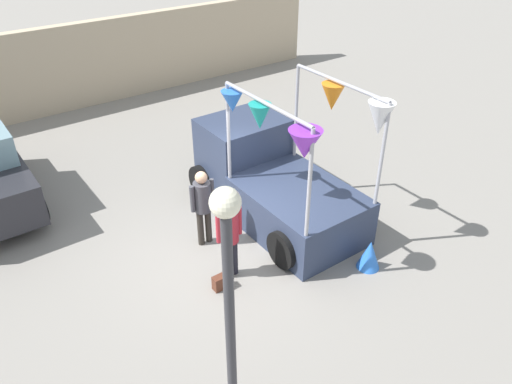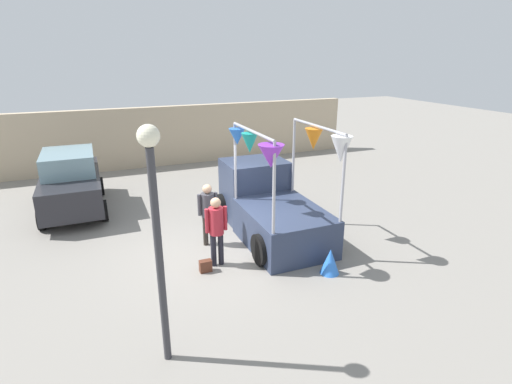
{
  "view_description": "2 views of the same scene",
  "coord_description": "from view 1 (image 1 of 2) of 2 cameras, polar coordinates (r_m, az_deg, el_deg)",
  "views": [
    {
      "loc": [
        -4.16,
        -6.62,
        6.34
      ],
      "look_at": [
        0.63,
        0.03,
        1.12
      ],
      "focal_mm": 35.0,
      "sensor_mm": 36.0,
      "label": 1
    },
    {
      "loc": [
        -2.79,
        -8.73,
        4.76
      ],
      "look_at": [
        0.72,
        -0.24,
        1.57
      ],
      "focal_mm": 28.0,
      "sensor_mm": 36.0,
      "label": 2
    }
  ],
  "objects": [
    {
      "name": "folded_kite_bundle_azure",
      "position": [
        9.71,
        12.84,
        -6.99
      ],
      "size": [
        0.45,
        0.45,
        0.6
      ],
      "primitive_type": "cone",
      "rotation": [
        0.0,
        0.0,
        3.11
      ],
      "color": "blue",
      "rests_on": "ground"
    },
    {
      "name": "brick_boundary_wall",
      "position": [
        16.93,
        -20.4,
        13.18
      ],
      "size": [
        18.0,
        0.36,
        2.6
      ],
      "primitive_type": "cube",
      "color": "tan",
      "rests_on": "ground"
    },
    {
      "name": "ground_plane",
      "position": [
        10.07,
        -2.81,
        -6.59
      ],
      "size": [
        60.0,
        60.0,
        0.0
      ],
      "primitive_type": "plane",
      "color": "gray"
    },
    {
      "name": "person_customer",
      "position": [
        8.86,
        -3.08,
        -4.44
      ],
      "size": [
        0.53,
        0.34,
        1.69
      ],
      "color": "black",
      "rests_on": "ground"
    },
    {
      "name": "handbag",
      "position": [
        9.16,
        -4.09,
        -10.25
      ],
      "size": [
        0.28,
        0.16,
        0.28
      ],
      "primitive_type": "cube",
      "color": "#592D1E",
      "rests_on": "ground"
    },
    {
      "name": "vendor_truck",
      "position": [
        10.79,
        1.5,
        1.96
      ],
      "size": [
        2.47,
        4.18,
        3.1
      ],
      "color": "#2D3851",
      "rests_on": "ground"
    },
    {
      "name": "street_lamp",
      "position": [
        5.5,
        -3.12,
        -11.48
      ],
      "size": [
        0.32,
        0.32,
        3.87
      ],
      "color": "#333338",
      "rests_on": "ground"
    },
    {
      "name": "person_vendor",
      "position": [
        9.72,
        -6.11,
        -1.07
      ],
      "size": [
        0.53,
        0.34,
        1.66
      ],
      "color": "#2D2823",
      "rests_on": "ground"
    }
  ]
}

